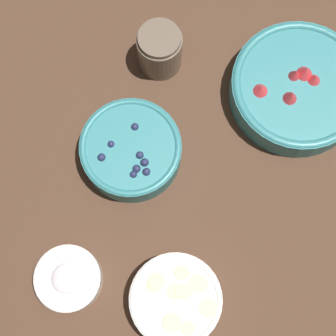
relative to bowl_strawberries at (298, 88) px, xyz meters
name	(u,v)px	position (x,y,z in m)	size (l,w,h in m)	color
ground_plane	(167,169)	(-0.28, 0.06, -0.04)	(4.00, 4.00, 0.00)	#4C3323
bowl_strawberries	(298,88)	(0.00, 0.00, 0.00)	(0.25, 0.25, 0.08)	teal
bowl_blueberries	(131,150)	(-0.31, 0.12, 0.00)	(0.18, 0.18, 0.07)	teal
bowl_bananas	(176,300)	(-0.43, -0.13, -0.01)	(0.16, 0.16, 0.05)	white
bowl_cream	(68,279)	(-0.54, 0.02, -0.01)	(0.11, 0.11, 0.05)	white
jar_chocolate	(160,50)	(-0.14, 0.23, 0.01)	(0.08, 0.08, 0.10)	brown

